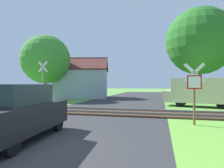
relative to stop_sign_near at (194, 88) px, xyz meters
The scene contains 10 objects.
ground_plane 6.91m from the stop_sign_near, 139.24° to the right, with size 160.00×160.00×0.00m, color #5B933D.
road_asphalt 5.85m from the stop_sign_near, 154.86° to the right, with size 8.02×80.00×0.01m, color #2D2D30.
rail_track 5.96m from the stop_sign_near, 152.19° to the left, with size 60.00×2.60×0.22m.
stop_sign_near is the anchor object (origin of this frame).
crossing_sign_far 11.27m from the stop_sign_near, 156.68° to the left, with size 0.88×0.15×3.59m.
house 19.42m from the stop_sign_near, 126.59° to the left, with size 7.83×7.18×5.37m.
tree_right 12.90m from the stop_sign_near, 79.01° to the left, with size 6.58×6.58×9.33m.
tree_left 18.89m from the stop_sign_near, 141.39° to the left, with size 5.71×5.71×7.56m.
mail_truck 7.87m from the stop_sign_near, 79.35° to the left, with size 5.19×2.91×2.24m.
parked_car 7.00m from the stop_sign_near, 146.58° to the right, with size 1.98×4.13×1.78m.
Camera 1 is at (3.68, -4.88, 1.78)m, focal length 32.00 mm.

